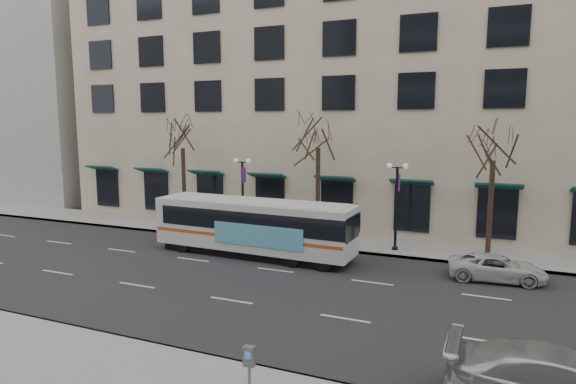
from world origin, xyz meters
The scene contains 12 objects.
ground centered at (0.00, 0.00, 0.00)m, with size 160.00×160.00×0.00m, color black.
sidewalk_far centered at (5.00, 9.00, 0.07)m, with size 80.00×4.00×0.15m, color gray.
building_hotel centered at (-2.00, 21.00, 12.00)m, with size 40.00×20.00×24.00m, color tan.
building_far_upblock centered at (-38.00, 21.00, 14.00)m, with size 28.00×20.00×28.00m, color #999993.
tree_far_left centered at (-10.00, 8.80, 6.70)m, with size 3.60×3.60×8.34m.
tree_far_mid centered at (0.00, 8.80, 6.91)m, with size 3.60×3.60×8.55m.
tree_far_right centered at (10.00, 8.80, 6.42)m, with size 3.60×3.60×8.06m.
lamp_post_left centered at (-4.99, 8.20, 2.94)m, with size 1.22×0.45×5.21m.
lamp_post_right centered at (5.01, 8.20, 2.94)m, with size 1.22×0.45×5.21m.
city_bus centered at (-2.25, 4.38, 1.74)m, with size 11.82×3.01×3.18m.
white_pickup centered at (10.42, 4.96, 0.61)m, with size 2.04×4.42×1.23m, color silver.
pay_station centered at (4.16, -8.70, 1.19)m, with size 0.32×0.23×1.43m.
Camera 1 is at (9.77, -19.42, 7.46)m, focal length 30.00 mm.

